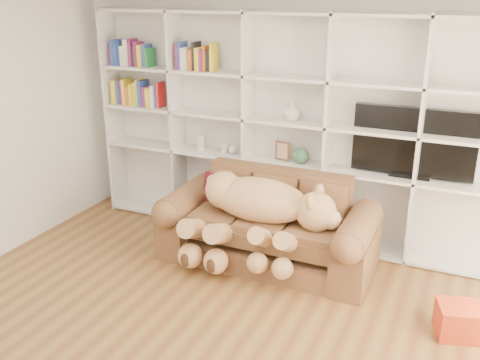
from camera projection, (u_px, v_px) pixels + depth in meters
The scene contains 14 objects.
floor at pixel (179, 358), 3.99m from camera, with size 5.00×5.00×0.00m, color brown.
wall_back at pixel (294, 113), 5.67m from camera, with size 5.00×0.02×2.70m, color white.
bookshelf at pixel (268, 117), 5.66m from camera, with size 4.43×0.35×2.40m.
sofa at pixel (268, 230), 5.31m from camera, with size 2.09×0.90×0.88m.
teddy_bear at pixel (257, 211), 5.09m from camera, with size 1.45×0.82×0.84m.
throw_pillow at pixel (220, 190), 5.58m from camera, with size 0.34×0.11×0.34m, color maroon.
gift_box at pixel (458, 320), 4.22m from camera, with size 0.32×0.30×0.26m, color red.
tv at pixel (414, 143), 5.11m from camera, with size 1.15×0.18×0.68m.
picture_frame at pixel (282, 151), 5.65m from camera, with size 0.16×0.03×0.20m, color brown.
green_vase at pixel (301, 155), 5.58m from camera, with size 0.17×0.17×0.17m, color #2E5A38.
figurine_tall at pixel (201, 142), 6.04m from camera, with size 0.09×0.09×0.18m, color beige.
figurine_short at pixel (224, 147), 5.93m from camera, with size 0.07×0.07×0.13m, color beige.
snow_globe at pixel (233, 149), 5.89m from camera, with size 0.10×0.10×0.10m, color white.
shelf_vase at pixel (292, 111), 5.47m from camera, with size 0.18×0.18×0.19m, color beige.
Camera 1 is at (1.77, -2.82, 2.61)m, focal length 40.00 mm.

